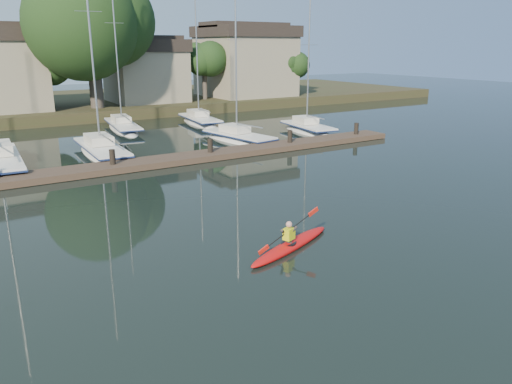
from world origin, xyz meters
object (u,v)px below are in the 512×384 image
dock (164,161)px  sailboat_3 (239,144)px  sailboat_1 (0,171)px  sailboat_7 (200,126)px  kayak (291,244)px  sailboat_4 (308,134)px  sailboat_6 (123,131)px  sailboat_2 (102,158)px

dock → sailboat_3: bearing=28.1°
sailboat_1 → sailboat_7: size_ratio=1.24×
kayak → sailboat_4: sailboat_4 is taller
sailboat_1 → sailboat_7: sailboat_1 is taller
kayak → sailboat_4: 23.87m
kayak → dock: size_ratio=0.13×
dock → sailboat_7: sailboat_7 is taller
kayak → sailboat_6: size_ratio=0.31×
kayak → dock: 14.10m
sailboat_2 → sailboat_3: 9.65m
sailboat_7 → kayak: bearing=-103.5°
kayak → sailboat_6: (3.07, 27.51, -0.34)m
sailboat_3 → sailboat_6: (-5.39, 9.58, 0.02)m
sailboat_4 → sailboat_7: (-5.31, 8.59, 0.00)m
dock → sailboat_2: (-2.35, 4.57, -0.39)m
dock → sailboat_7: bearing=56.3°
sailboat_2 → sailboat_6: sailboat_2 is taller
kayak → sailboat_7: sailboat_7 is taller
sailboat_7 → sailboat_6: bearing=-177.5°
sailboat_6 → sailboat_7: (6.77, -0.48, -0.02)m
sailboat_7 → dock: bearing=-117.2°
sailboat_6 → sailboat_2: bearing=-108.2°
dock → sailboat_3: sailboat_3 is taller
sailboat_2 → sailboat_1: bearing=-173.9°
sailboat_1 → sailboat_4: (22.19, 0.21, 0.02)m
kayak → sailboat_1: (-7.04, 18.23, -0.38)m
dock → sailboat_4: bearing=17.5°
sailboat_3 → sailboat_7: (1.37, 9.10, -0.00)m
dock → sailboat_3: 8.26m
sailboat_1 → sailboat_6: bearing=45.4°
kayak → sailboat_2: 18.66m
sailboat_4 → sailboat_6: sailboat_6 is taller
kayak → sailboat_4: size_ratio=0.37×
sailboat_2 → sailboat_6: (4.23, 8.89, 0.02)m
sailboat_2 → kayak: bearing=-84.1°
kayak → sailboat_2: (-1.16, 18.62, -0.36)m
kayak → sailboat_6: sailboat_6 is taller
dock → sailboat_3: (7.28, 3.88, -0.38)m
kayak → sailboat_3: bearing=44.3°
sailboat_1 → sailboat_3: size_ratio=1.27×
dock → sailboat_1: (-8.23, 4.18, -0.41)m
sailboat_2 → sailboat_7: size_ratio=1.19×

